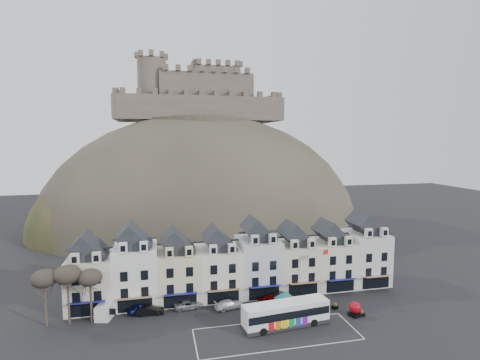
% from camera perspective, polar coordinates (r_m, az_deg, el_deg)
% --- Properties ---
extents(ground, '(300.00, 300.00, 0.00)m').
position_cam_1_polar(ground, '(53.41, 3.83, -23.25)').
color(ground, black).
rests_on(ground, ground).
extents(coach_bay_markings, '(22.00, 7.50, 0.01)m').
position_cam_1_polar(coach_bay_markings, '(54.98, 5.59, -22.35)').
color(coach_bay_markings, silver).
rests_on(coach_bay_markings, ground).
extents(townhouse_terrace, '(54.40, 9.35, 11.80)m').
position_cam_1_polar(townhouse_terrace, '(65.45, -0.08, -12.47)').
color(townhouse_terrace, silver).
rests_on(townhouse_terrace, ground).
extents(castle_hill, '(100.00, 76.00, 68.00)m').
position_cam_1_polar(castle_hill, '(117.39, -5.23, -6.70)').
color(castle_hill, '#39352C').
rests_on(castle_hill, ground).
extents(castle, '(50.20, 22.20, 22.00)m').
position_cam_1_polar(castle, '(122.08, -6.21, 12.71)').
color(castle, brown).
rests_on(castle, ground).
extents(tree_left_far, '(3.61, 3.61, 8.24)m').
position_cam_1_polar(tree_left_far, '(60.41, -27.68, -13.21)').
color(tree_left_far, '#393124').
rests_on(tree_left_far, ground).
extents(tree_left_mid, '(3.78, 3.78, 8.64)m').
position_cam_1_polar(tree_left_mid, '(59.59, -24.84, -12.99)').
color(tree_left_mid, '#393124').
rests_on(tree_left_mid, ground).
extents(tree_left_near, '(3.43, 3.43, 7.84)m').
position_cam_1_polar(tree_left_near, '(59.25, -21.89, -13.68)').
color(tree_left_near, '#393124').
rests_on(tree_left_near, ground).
extents(bus, '(12.69, 4.19, 3.51)m').
position_cam_1_polar(bus, '(56.25, 7.01, -19.45)').
color(bus, '#262628').
rests_on(bus, ground).
extents(bus_shelter, '(6.05, 6.05, 3.87)m').
position_cam_1_polar(bus_shelter, '(58.63, 7.00, -17.21)').
color(bus_shelter, black).
rests_on(bus_shelter, ground).
extents(red_buoy, '(1.89, 1.89, 2.22)m').
position_cam_1_polar(red_buoy, '(61.37, 17.11, -18.25)').
color(red_buoy, black).
rests_on(red_buoy, ground).
extents(flagpole, '(1.21, 0.54, 8.88)m').
position_cam_1_polar(flagpole, '(63.35, 12.49, -13.48)').
color(flagpole, silver).
rests_on(flagpole, ground).
extents(white_van, '(3.18, 5.05, 2.14)m').
position_cam_1_polar(white_van, '(62.37, -19.58, -17.98)').
color(white_van, white).
rests_on(white_van, ground).
extents(planter_west, '(1.11, 0.73, 1.02)m').
position_cam_1_polar(planter_west, '(63.14, 14.27, -18.08)').
color(planter_west, black).
rests_on(planter_west, ground).
extents(planter_east, '(1.11, 0.72, 1.03)m').
position_cam_1_polar(planter_east, '(61.91, 17.98, -18.70)').
color(planter_east, black).
rests_on(planter_east, ground).
extents(car_navy, '(4.73, 3.35, 1.49)m').
position_cam_1_polar(car_navy, '(62.04, -14.71, -18.29)').
color(car_navy, '#0B103A').
rests_on(car_navy, ground).
extents(car_black, '(4.12, 1.64, 1.34)m').
position_cam_1_polar(car_black, '(61.07, -13.55, -18.75)').
color(car_black, black).
rests_on(car_black, ground).
extents(car_silver, '(4.59, 2.60, 1.23)m').
position_cam_1_polar(car_silver, '(62.07, -7.87, -18.26)').
color(car_silver, '#9B9CA2').
rests_on(car_silver, ground).
extents(car_white, '(4.97, 2.95, 1.35)m').
position_cam_1_polar(car_white, '(61.46, -1.65, -18.40)').
color(car_white, silver).
rests_on(car_white, ground).
extents(car_maroon, '(4.70, 2.70, 1.50)m').
position_cam_1_polar(car_maroon, '(62.92, 4.81, -17.73)').
color(car_maroon, '#510406').
rests_on(car_maroon, ground).
extents(car_charcoal, '(4.46, 2.24, 1.41)m').
position_cam_1_polar(car_charcoal, '(64.40, 6.26, -17.21)').
color(car_charcoal, black).
rests_on(car_charcoal, ground).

